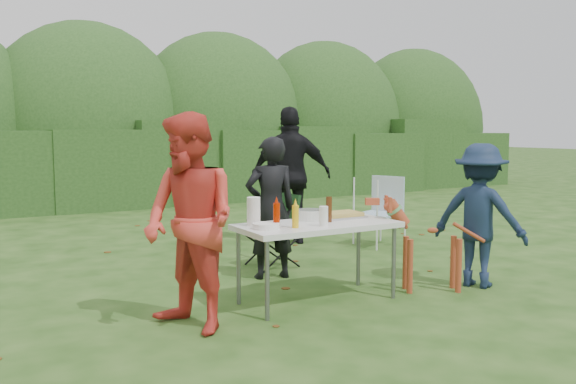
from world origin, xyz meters
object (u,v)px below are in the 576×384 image
folding_table (318,229)px  person_black_puffy (291,175)px  dog (432,245)px  person_red_jacket (190,223)px  person_cook (271,208)px  beer_bottle (329,209)px  camping_chair (272,230)px  child (480,215)px  ketchup_bottle (277,216)px  paper_towel_roll (254,212)px  mustard_bottle (295,217)px  lawn_chair (379,211)px

folding_table → person_black_puffy: bearing=64.6°
dog → person_red_jacket: bearing=25.4°
person_cook → beer_bottle: (0.08, -1.01, 0.10)m
camping_chair → person_cook: bearing=53.2°
person_black_puffy → beer_bottle: bearing=89.0°
child → ketchup_bottle: child is taller
folding_table → paper_towel_roll: (-0.59, 0.15, 0.18)m
mustard_bottle → ketchup_bottle: (-0.15, 0.08, 0.01)m
person_black_puffy → beer_bottle: (-1.13, -2.64, -0.10)m
person_red_jacket → mustard_bottle: person_red_jacket is taller
ketchup_bottle → person_black_puffy: bearing=57.5°
mustard_bottle → paper_towel_roll: 0.39m
person_red_jacket → camping_chair: 2.39m
camping_chair → lawn_chair: lawn_chair is taller
person_black_puffy → child: bearing=121.2°
ketchup_bottle → paper_towel_roll: (-0.13, 0.20, 0.02)m
folding_table → person_cook: bearing=87.3°
dog → ketchup_bottle: ketchup_bottle is taller
person_cook → dog: 1.73m
mustard_bottle → dog: bearing=-4.8°
dog → ketchup_bottle: (-1.65, 0.20, 0.39)m
child → camping_chair: child is taller
person_cook → ketchup_bottle: bearing=75.8°
folding_table → person_red_jacket: 1.35m
person_black_puffy → dog: person_black_puffy is taller
beer_bottle → paper_towel_roll: paper_towel_roll is taller
camping_chair → folding_table: bearing=70.8°
beer_bottle → dog: bearing=-13.4°
person_black_puffy → lawn_chair: 1.32m
person_cook → paper_towel_roll: size_ratio=5.88×
ketchup_bottle → person_cook: bearing=64.3°
dog → camping_chair: 1.95m
person_black_puffy → camping_chair: 1.58m
person_cook → person_red_jacket: size_ratio=0.88×
person_cook → paper_towel_roll: bearing=65.0°
dog → lawn_chair: size_ratio=1.01×
person_cook → person_red_jacket: person_red_jacket is taller
person_red_jacket → paper_towel_roll: bearing=96.0°
dog → paper_towel_roll: 1.87m
person_black_puffy → child: 3.04m
child → mustard_bottle: size_ratio=7.32×
lawn_chair → mustard_bottle: lawn_chair is taller
folding_table → lawn_chair: size_ratio=1.56×
ketchup_bottle → paper_towel_roll: bearing=122.4°
person_red_jacket → ketchup_bottle: person_red_jacket is taller
dog → camping_chair: size_ratio=1.14×
folding_table → person_black_puffy: person_black_puffy is taller
folding_table → dog: dog is taller
child → paper_towel_roll: child is taller
person_red_jacket → lawn_chair: person_red_jacket is taller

